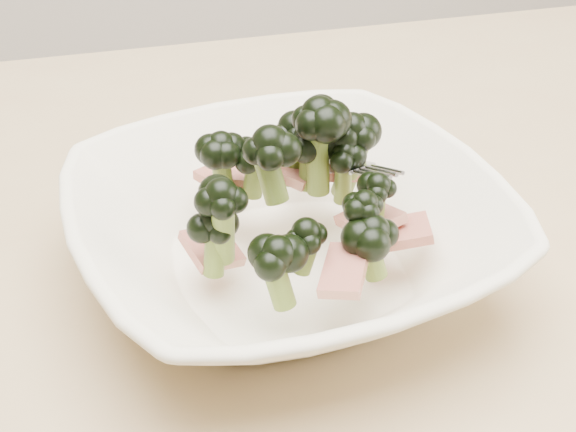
% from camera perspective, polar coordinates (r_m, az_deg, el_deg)
% --- Properties ---
extents(dining_table, '(1.20, 0.80, 0.75)m').
position_cam_1_polar(dining_table, '(0.68, -1.64, -8.21)').
color(dining_table, tan).
rests_on(dining_table, ground).
extents(broccoli_dish, '(0.33, 0.33, 0.13)m').
position_cam_1_polar(broccoli_dish, '(0.55, 0.10, -0.74)').
color(broccoli_dish, white).
rests_on(broccoli_dish, dining_table).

